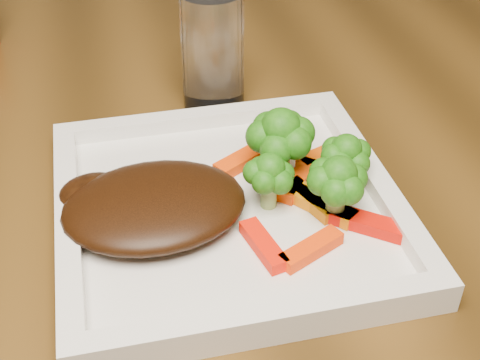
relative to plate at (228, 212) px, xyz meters
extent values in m
cube|color=white|center=(0.00, 0.00, 0.00)|extent=(0.27, 0.27, 0.01)
ellipsoid|color=black|center=(-0.06, 0.00, 0.02)|extent=(0.15, 0.12, 0.03)
cube|color=#FF3904|center=(0.05, -0.07, 0.01)|extent=(0.05, 0.04, 0.01)
cube|color=red|center=(0.10, -0.05, 0.01)|extent=(0.06, 0.05, 0.01)
cube|color=#FF1904|center=(0.01, -0.06, 0.01)|extent=(0.03, 0.06, 0.01)
cube|color=#EE5003|center=(0.10, 0.04, 0.01)|extent=(0.06, 0.04, 0.01)
cube|color=#F64004|center=(0.03, 0.05, 0.01)|extent=(0.06, 0.05, 0.01)
cube|color=orange|center=(0.07, -0.02, 0.01)|extent=(0.05, 0.06, 0.01)
cube|color=#FF4304|center=(0.06, 0.01, 0.01)|extent=(0.05, 0.05, 0.01)
cylinder|color=white|center=(0.02, 0.18, 0.05)|extent=(0.06, 0.06, 0.12)
cube|color=#C86A03|center=(0.07, -0.01, 0.01)|extent=(0.03, 0.06, 0.01)
camera|label=1|loc=(-0.08, -0.41, 0.35)|focal=50.00mm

